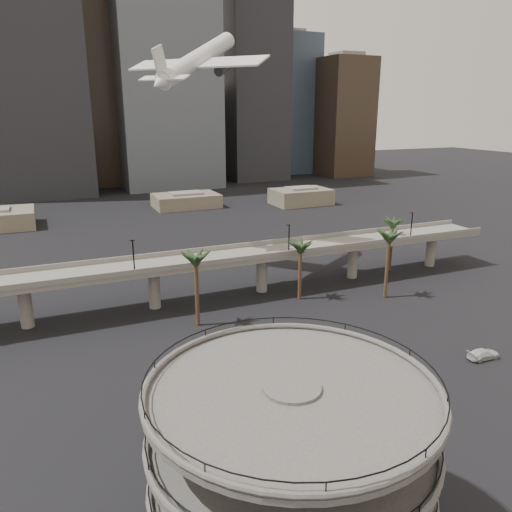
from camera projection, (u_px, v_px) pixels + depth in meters
name	position (u px, v px, depth m)	size (l,w,h in m)	color
ground	(386.00, 483.00, 49.90)	(700.00, 700.00, 0.00)	black
parking_ramp	(290.00, 460.00, 38.63)	(22.20, 22.20, 17.35)	#494744
overpass	(210.00, 263.00, 96.20)	(130.00, 9.30, 14.70)	#69645D
palm_trees	(327.00, 241.00, 96.67)	(54.40, 18.40, 14.00)	#4D3421
low_buildings	(151.00, 206.00, 176.90)	(135.00, 27.50, 6.80)	brown
skyline	(129.00, 81.00, 232.96)	(269.00, 86.00, 132.23)	gray
airborne_jet	(198.00, 60.00, 99.61)	(26.57, 25.66, 14.92)	silver
car_a	(265.00, 393.00, 64.12)	(1.98, 4.92, 1.68)	red
car_b	(401.00, 363.00, 71.68)	(1.75, 5.03, 1.66)	black
car_c	(483.00, 354.00, 74.55)	(2.12, 5.21, 1.51)	silver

